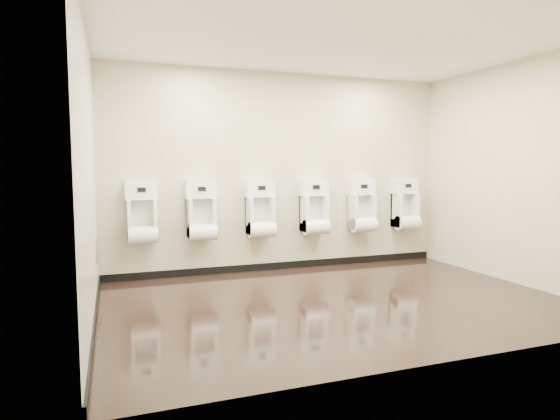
% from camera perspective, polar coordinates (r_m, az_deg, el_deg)
% --- Properties ---
extents(ground, '(5.00, 3.50, 0.00)m').
position_cam_1_polar(ground, '(5.30, 6.92, -10.93)').
color(ground, black).
rests_on(ground, ground).
extents(ceiling, '(5.00, 3.50, 0.00)m').
position_cam_1_polar(ceiling, '(5.26, 7.28, 19.84)').
color(ceiling, white).
extents(back_wall, '(5.00, 0.02, 2.80)m').
position_cam_1_polar(back_wall, '(6.70, 0.30, 4.63)').
color(back_wall, '#C0B794').
rests_on(back_wall, ground).
extents(front_wall, '(5.00, 0.02, 2.80)m').
position_cam_1_polar(front_wall, '(3.61, 19.75, 3.81)').
color(front_wall, '#C0B794').
rests_on(front_wall, ground).
extents(left_wall, '(0.02, 3.50, 2.80)m').
position_cam_1_polar(left_wall, '(4.54, -22.38, 3.95)').
color(left_wall, '#C0B794').
rests_on(left_wall, ground).
extents(right_wall, '(0.02, 3.50, 2.80)m').
position_cam_1_polar(right_wall, '(6.61, 26.88, 4.06)').
color(right_wall, '#C0B794').
rests_on(right_wall, ground).
extents(tile_overlay_left, '(0.01, 3.50, 2.80)m').
position_cam_1_polar(tile_overlay_left, '(4.54, -22.31, 3.95)').
color(tile_overlay_left, white).
rests_on(tile_overlay_left, ground).
extents(skirting_back, '(5.00, 0.02, 0.10)m').
position_cam_1_polar(skirting_back, '(6.83, 0.33, -6.76)').
color(skirting_back, black).
rests_on(skirting_back, ground).
extents(skirting_left, '(0.02, 3.50, 0.10)m').
position_cam_1_polar(skirting_left, '(4.76, -21.65, -12.51)').
color(skirting_left, black).
rests_on(skirting_left, ground).
extents(access_panel, '(0.04, 0.25, 0.25)m').
position_cam_1_polar(access_panel, '(5.82, -21.37, -4.72)').
color(access_panel, '#9E9EA3').
rests_on(access_panel, left_wall).
extents(urinal_0, '(0.41, 0.31, 0.77)m').
position_cam_1_polar(urinal_0, '(6.19, -16.46, -0.84)').
color(urinal_0, white).
rests_on(urinal_0, back_wall).
extents(urinal_1, '(0.41, 0.31, 0.77)m').
position_cam_1_polar(urinal_1, '(6.28, -9.55, -0.62)').
color(urinal_1, white).
rests_on(urinal_1, back_wall).
extents(urinal_2, '(0.41, 0.31, 0.77)m').
position_cam_1_polar(urinal_2, '(6.48, -2.37, -0.38)').
color(urinal_2, white).
rests_on(urinal_2, back_wall).
extents(urinal_3, '(0.41, 0.31, 0.77)m').
position_cam_1_polar(urinal_3, '(6.77, 4.23, -0.15)').
color(urinal_3, white).
rests_on(urinal_3, back_wall).
extents(urinal_4, '(0.41, 0.31, 0.77)m').
position_cam_1_polar(urinal_4, '(7.12, 9.96, 0.05)').
color(urinal_4, white).
rests_on(urinal_4, back_wall).
extents(urinal_5, '(0.41, 0.31, 0.77)m').
position_cam_1_polar(urinal_5, '(7.53, 15.06, 0.23)').
color(urinal_5, white).
rests_on(urinal_5, back_wall).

